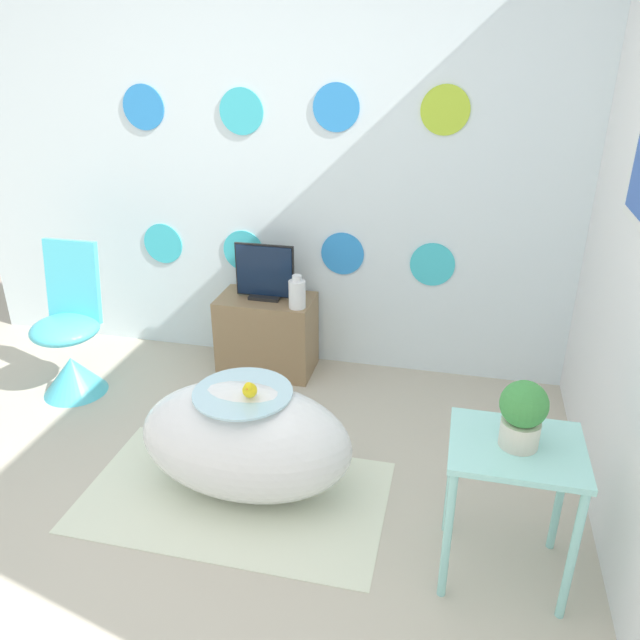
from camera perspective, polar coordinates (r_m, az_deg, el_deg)
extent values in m
plane|color=#BCB29E|center=(2.57, -15.79, -24.99)|extent=(12.00, 12.00, 0.00)
cube|color=white|center=(3.69, -2.47, 14.96)|extent=(4.28, 0.04, 2.60)
cylinder|color=#3DC6D6|center=(4.11, -14.15, 6.79)|extent=(0.26, 0.01, 0.26)
cylinder|color=#3DC6D6|center=(3.91, -7.02, 6.29)|extent=(0.26, 0.01, 0.26)
cylinder|color=#2D8CE0|center=(3.73, 2.07, 6.07)|extent=(0.26, 0.01, 0.26)
cylinder|color=#3DC6D6|center=(3.68, 10.23, 5.01)|extent=(0.26, 0.01, 0.26)
cylinder|color=#2D8CE0|center=(3.96, -15.84, 18.21)|extent=(0.26, 0.01, 0.26)
cylinder|color=#3DC6D6|center=(3.72, -7.21, 18.40)|extent=(0.26, 0.01, 0.26)
cylinder|color=#2D8CE0|center=(3.57, 1.48, 18.85)|extent=(0.26, 0.01, 0.26)
cylinder|color=#B2D633|center=(3.50, 11.38, 18.30)|extent=(0.26, 0.01, 0.26)
cube|color=silver|center=(2.98, -7.80, -15.61)|extent=(1.37, 0.80, 0.01)
ellipsoid|color=white|center=(2.85, -6.81, -10.90)|extent=(0.97, 0.53, 0.54)
cylinder|color=#B2DBEA|center=(2.71, -7.08, -6.61)|extent=(0.43, 0.43, 0.01)
sphere|color=yellow|center=(2.63, -6.44, -6.41)|extent=(0.06, 0.06, 0.06)
sphere|color=yellow|center=(2.61, -6.54, -6.09)|extent=(0.04, 0.04, 0.04)
cone|color=orange|center=(2.59, -6.67, -6.28)|extent=(0.02, 0.02, 0.02)
cone|color=#4CC6DB|center=(3.92, -21.61, -4.69)|extent=(0.36, 0.36, 0.22)
ellipsoid|color=#4CC6DB|center=(3.80, -22.29, -0.80)|extent=(0.38, 0.38, 0.13)
cube|color=#4CC6DB|center=(3.82, -21.68, 3.30)|extent=(0.32, 0.10, 0.47)
cube|color=#8E704C|center=(3.85, -4.86, -1.29)|extent=(0.57, 0.34, 0.48)
cube|color=white|center=(3.67, -5.68, -1.15)|extent=(0.49, 0.01, 0.14)
cube|color=black|center=(3.75, -5.00, 2.17)|extent=(0.19, 0.12, 0.02)
cube|color=black|center=(3.69, -5.07, 4.52)|extent=(0.36, 0.01, 0.32)
cube|color=#0F1E38|center=(3.68, -5.11, 4.47)|extent=(0.34, 0.01, 0.30)
cylinder|color=white|center=(3.57, -2.11, 2.36)|extent=(0.10, 0.10, 0.16)
cylinder|color=white|center=(3.54, -2.13, 3.84)|extent=(0.05, 0.05, 0.03)
cube|color=#99E0D8|center=(2.37, 17.58, -11.06)|extent=(0.47, 0.40, 0.02)
cylinder|color=#99E0D8|center=(2.41, 11.57, -18.78)|extent=(0.03, 0.03, 0.57)
cylinder|color=#99E0D8|center=(2.45, 22.07, -19.40)|extent=(0.03, 0.03, 0.57)
cylinder|color=#99E0D8|center=(2.67, 11.92, -13.74)|extent=(0.03, 0.03, 0.57)
cylinder|color=#99E0D8|center=(2.71, 21.16, -14.40)|extent=(0.03, 0.03, 0.57)
cylinder|color=beige|center=(2.34, 17.77, -9.83)|extent=(0.14, 0.14, 0.10)
sphere|color=#3D8E42|center=(2.27, 18.16, -7.32)|extent=(0.17, 0.17, 0.17)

